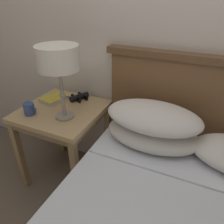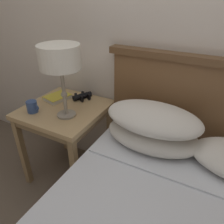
{
  "view_description": "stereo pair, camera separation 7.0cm",
  "coord_description": "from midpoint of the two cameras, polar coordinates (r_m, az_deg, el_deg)",
  "views": [
    {
      "loc": [
        0.27,
        -0.59,
        1.44
      ],
      "look_at": [
        -0.23,
        0.5,
        0.76
      ],
      "focal_mm": 35.0,
      "sensor_mm": 36.0,
      "label": 1
    },
    {
      "loc": [
        0.33,
        -0.56,
        1.44
      ],
      "look_at": [
        -0.23,
        0.5,
        0.76
      ],
      "focal_mm": 35.0,
      "sensor_mm": 36.0,
      "label": 2
    }
  ],
  "objects": [
    {
      "name": "binoculars_pair",
      "position": [
        1.78,
        -9.65,
        3.88
      ],
      "size": [
        0.16,
        0.16,
        0.05
      ],
      "color": "black",
      "rests_on": "nightstand"
    },
    {
      "name": "book_on_nightstand",
      "position": [
        1.81,
        -15.99,
        3.37
      ],
      "size": [
        0.19,
        0.22,
        0.03
      ],
      "color": "silver",
      "rests_on": "nightstand"
    },
    {
      "name": "nightstand",
      "position": [
        1.72,
        -13.8,
        -1.76
      ],
      "size": [
        0.58,
        0.58,
        0.66
      ],
      "color": "tan",
      "rests_on": "ground_plane"
    },
    {
      "name": "wall_back",
      "position": [
        1.5,
        13.88,
        23.31
      ],
      "size": [
        8.0,
        0.06,
        2.6
      ],
      "color": "silver",
      "rests_on": "ground_plane"
    },
    {
      "name": "table_lamp",
      "position": [
        1.41,
        -15.31,
        12.94
      ],
      "size": [
        0.26,
        0.26,
        0.49
      ],
      "color": "gray",
      "rests_on": "nightstand"
    },
    {
      "name": "coffee_mug",
      "position": [
        1.65,
        -21.92,
        0.73
      ],
      "size": [
        0.1,
        0.08,
        0.08
      ],
      "color": "#334C84",
      "rests_on": "nightstand"
    }
  ]
}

